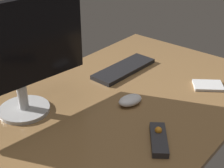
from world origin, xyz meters
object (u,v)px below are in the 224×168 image
object	(u,v)px
computer_mouse	(130,100)
keyboard	(124,69)
media_remote	(159,139)
notepad	(208,85)
monitor	(16,53)

from	to	relation	value
computer_mouse	keyboard	bearing A→B (deg)	54.62
media_remote	notepad	world-z (taller)	media_remote
keyboard	monitor	bearing A→B (deg)	173.28
computer_mouse	notepad	bearing A→B (deg)	-15.82
keyboard	media_remote	bearing A→B (deg)	-128.00
monitor	keyboard	size ratio (longest dim) A/B	1.64
monitor	media_remote	distance (cm)	57.32
monitor	keyboard	bearing A→B (deg)	-1.85
monitor	computer_mouse	world-z (taller)	monitor
monitor	notepad	world-z (taller)	monitor
monitor	media_remote	world-z (taller)	monitor
computer_mouse	notepad	distance (cm)	37.37
keyboard	notepad	world-z (taller)	keyboard
keyboard	computer_mouse	xyz separation A→B (cm)	(-22.12, -20.30, 0.83)
media_remote	keyboard	bearing A→B (deg)	13.12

